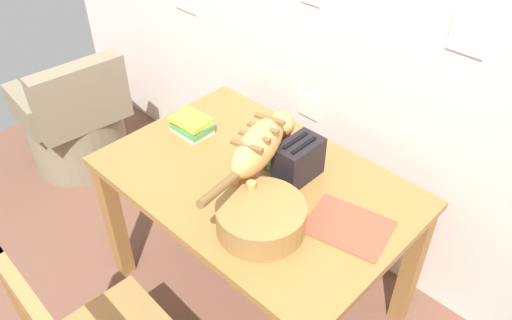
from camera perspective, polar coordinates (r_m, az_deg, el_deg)
wall_rear at (r=2.21m, az=12.50°, el=15.28°), size 4.62×0.11×2.50m
dining_table at (r=2.13m, az=0.00°, el=-4.02°), size 1.27×0.84×0.75m
cat at (r=1.92m, az=0.51°, el=1.62°), size 0.25×0.66×0.29m
saucer_bowl at (r=2.17m, az=2.80°, el=0.62°), size 0.20×0.20×0.03m
coffee_mug at (r=2.13m, az=2.93°, el=1.90°), size 0.12×0.08×0.09m
magazine at (r=1.90m, az=10.34°, el=-7.37°), size 0.34×0.29×0.01m
book_stack at (r=2.32m, az=-7.24°, el=3.95°), size 0.18×0.15×0.08m
wicker_basket at (r=1.83m, az=0.56°, el=-6.46°), size 0.33×0.33×0.11m
toaster at (r=2.03m, az=4.80°, el=-0.02°), size 0.12×0.20×0.18m
wicker_armchair at (r=3.38m, az=-19.46°, el=3.60°), size 0.62×0.64×0.78m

